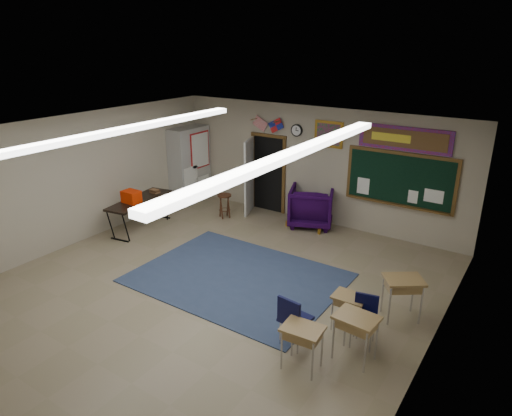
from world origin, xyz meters
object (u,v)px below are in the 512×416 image
Objects in this scene: folding_table at (140,213)px; wooden_stool at (225,206)px; student_desk_front_left at (349,311)px; student_desk_front_right at (402,296)px; wingback_armchair at (311,206)px.

folding_table is 2.22m from wooden_stool.
student_desk_front_left is 1.03m from student_desk_front_right.
folding_table is at bearing -125.79° from wooden_stool.
wingback_armchair is at bearing 102.10° from student_desk_front_right.
folding_table is at bearing 168.71° from student_desk_front_left.
wooden_stool is (-5.42, 2.09, -0.09)m from student_desk_front_right.
wingback_armchair is 1.74× the size of student_desk_front_left.
wingback_armchair is at bearing 20.83° from wooden_stool.
student_desk_front_right reaches higher than wooden_stool.
wooden_stool is (-2.18, -0.83, -0.17)m from wingback_armchair.
folding_table reaches higher than wooden_stool.
wingback_armchair reaches higher than student_desk_front_left.
student_desk_front_left is 0.99× the size of wooden_stool.
folding_table is (-3.47, -2.63, -0.08)m from wingback_armchair.
folding_table is at bearing 15.36° from wingback_armchair.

